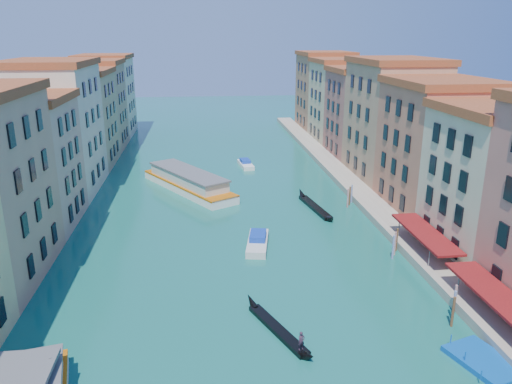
# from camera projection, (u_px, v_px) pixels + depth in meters

# --- Properties ---
(left_bank_palazzos) EXTENTS (12.80, 128.40, 21.00)m
(left_bank_palazzos) POSITION_uv_depth(u_px,v_px,m) (44.00, 140.00, 73.95)
(left_bank_palazzos) COLOR beige
(left_bank_palazzos) RESTS_ON ground
(right_bank_palazzos) EXTENTS (12.80, 128.40, 21.00)m
(right_bank_palazzos) POSITION_uv_depth(u_px,v_px,m) (406.00, 131.00, 80.32)
(right_bank_palazzos) COLOR #AA4640
(right_bank_palazzos) RESTS_ON ground
(quay) EXTENTS (4.00, 140.00, 1.00)m
(quay) POSITION_uv_depth(u_px,v_px,m) (354.00, 188.00, 82.24)
(quay) COLOR gray
(quay) RESTS_ON ground
(restaurant_awnings) EXTENTS (3.20, 44.55, 3.12)m
(restaurant_awnings) POSITION_uv_depth(u_px,v_px,m) (509.00, 305.00, 41.73)
(restaurant_awnings) COLOR maroon
(restaurant_awnings) RESTS_ON ground
(mooring_poles_right) EXTENTS (1.44, 54.24, 3.20)m
(mooring_poles_right) POSITION_uv_depth(u_px,v_px,m) (439.00, 292.00, 47.40)
(mooring_poles_right) COLOR brown
(mooring_poles_right) RESTS_ON ground
(vaporetto_far) EXTENTS (15.75, 21.60, 3.30)m
(vaporetto_far) POSITION_uv_depth(u_px,v_px,m) (188.00, 181.00, 82.28)
(vaporetto_far) COLOR white
(vaporetto_far) RESTS_ON ground
(gondola_fore) EXTENTS (5.11, 10.72, 2.25)m
(gondola_fore) POSITION_uv_depth(u_px,v_px,m) (278.00, 328.00, 43.19)
(gondola_fore) COLOR black
(gondola_fore) RESTS_ON ground
(gondola_far) EXTENTS (3.17, 13.58, 1.93)m
(gondola_far) POSITION_uv_depth(u_px,v_px,m) (314.00, 206.00, 73.89)
(gondola_far) COLOR black
(gondola_far) RESTS_ON ground
(motorboat_mid) EXTENTS (3.65, 7.75, 1.54)m
(motorboat_mid) POSITION_uv_depth(u_px,v_px,m) (258.00, 241.00, 60.67)
(motorboat_mid) COLOR silver
(motorboat_mid) RESTS_ON ground
(motorboat_far) EXTENTS (2.87, 6.86, 1.38)m
(motorboat_far) POSITION_uv_depth(u_px,v_px,m) (245.00, 164.00, 97.34)
(motorboat_far) COLOR white
(motorboat_far) RESTS_ON ground
(blue_dock) EXTENTS (5.21, 6.38, 0.46)m
(blue_dock) POSITION_uv_depth(u_px,v_px,m) (484.00, 361.00, 39.03)
(blue_dock) COLOR #0951AC
(blue_dock) RESTS_ON ground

